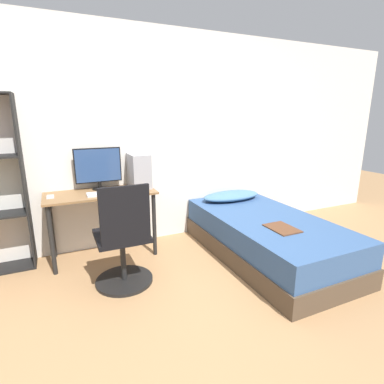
% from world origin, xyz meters
% --- Properties ---
extents(ground_plane, '(14.00, 14.00, 0.00)m').
position_xyz_m(ground_plane, '(0.00, 0.00, 0.00)').
color(ground_plane, '#9E754C').
extents(wall_back, '(8.00, 0.05, 2.50)m').
position_xyz_m(wall_back, '(0.00, 1.54, 1.25)').
color(wall_back, silver).
rests_on(wall_back, ground_plane).
extents(desk, '(1.13, 0.51, 0.73)m').
position_xyz_m(desk, '(-0.44, 1.26, 0.61)').
color(desk, brown).
rests_on(desk, ground_plane).
extents(office_chair, '(0.53, 0.53, 0.98)m').
position_xyz_m(office_chair, '(-0.37, 0.57, 0.38)').
color(office_chair, black).
rests_on(office_chair, ground_plane).
extents(bed, '(1.04, 2.00, 0.46)m').
position_xyz_m(bed, '(1.19, 0.52, 0.23)').
color(bed, '#4C3D2D').
rests_on(bed, ground_plane).
extents(pillow, '(0.79, 0.36, 0.11)m').
position_xyz_m(pillow, '(1.19, 1.26, 0.51)').
color(pillow, teal).
rests_on(pillow, bed).
extents(magazine, '(0.24, 0.32, 0.01)m').
position_xyz_m(magazine, '(1.10, 0.18, 0.46)').
color(magazine, '#56331E').
rests_on(magazine, bed).
extents(monitor, '(0.49, 0.16, 0.46)m').
position_xyz_m(monitor, '(-0.43, 1.42, 0.98)').
color(monitor, black).
rests_on(monitor, desk).
extents(keyboard, '(0.36, 0.15, 0.02)m').
position_xyz_m(keyboard, '(-0.41, 1.16, 0.74)').
color(keyboard, silver).
rests_on(keyboard, desk).
extents(pc_tower, '(0.20, 0.34, 0.38)m').
position_xyz_m(pc_tower, '(0.00, 1.33, 0.92)').
color(pc_tower, '#99999E').
rests_on(pc_tower, desk).
extents(mouse, '(0.06, 0.09, 0.02)m').
position_xyz_m(mouse, '(-0.18, 1.16, 0.74)').
color(mouse, silver).
rests_on(mouse, desk).
extents(phone, '(0.07, 0.14, 0.01)m').
position_xyz_m(phone, '(-0.93, 1.27, 0.74)').
color(phone, '#B7B7BC').
rests_on(phone, desk).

